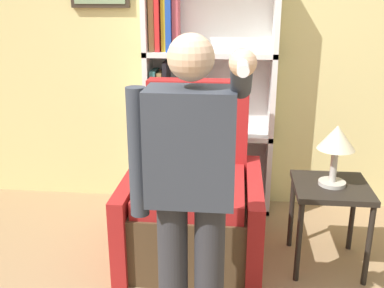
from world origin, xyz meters
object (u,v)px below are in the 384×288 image
Objects in this scene: bookcase at (195,98)px; table_lamp at (336,142)px; person_standing at (190,186)px; armchair at (194,203)px; side_table at (330,198)px.

table_lamp is (0.98, -0.82, -0.07)m from bookcase.
person_standing is at bearing -85.17° from bookcase.
armchair reaches higher than table_lamp.
bookcase reaches higher than armchair.
bookcase is at bearing 139.94° from table_lamp.
side_table is 1.47× the size of table_lamp.
bookcase is 1.36m from side_table.
bookcase reaches higher than person_standing.
table_lamp is at bearing 45.70° from person_standing.
side_table is (0.84, 0.86, -0.42)m from person_standing.
person_standing reaches higher than table_lamp.
bookcase is 0.93m from armchair.
side_table is at bearing -6.48° from armchair.
armchair is 0.73× the size of person_standing.
bookcase is at bearing 94.83° from person_standing.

